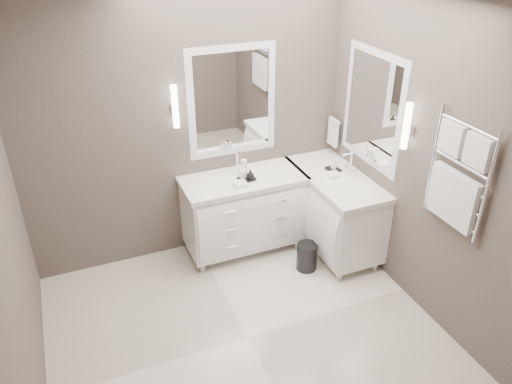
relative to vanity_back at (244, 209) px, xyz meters
name	(u,v)px	position (x,y,z in m)	size (l,w,h in m)	color
floor	(248,338)	(-0.45, -1.23, -0.49)	(3.20, 3.00, 0.01)	silver
ceiling	(244,0)	(-0.45, -1.23, 2.22)	(3.20, 3.00, 0.01)	white
wall_back	(188,127)	(-0.45, 0.28, 0.86)	(3.20, 0.01, 2.70)	#504640
wall_front	(363,348)	(-0.45, -2.73, 0.86)	(3.20, 0.01, 2.70)	#504640
wall_left	(1,251)	(-2.06, -1.23, 0.86)	(0.01, 3.00, 2.70)	#504640
wall_right	(427,162)	(1.15, -1.23, 0.86)	(0.01, 3.00, 2.70)	#504640
vanity_back	(244,209)	(0.00, 0.00, 0.00)	(1.24, 0.59, 0.97)	white
vanity_right	(334,207)	(0.88, -0.33, 0.00)	(0.59, 1.24, 0.97)	white
mirror_back	(232,102)	(0.00, 0.26, 1.06)	(0.90, 0.02, 1.10)	white
mirror_right	(372,109)	(1.14, -0.43, 1.06)	(0.02, 0.90, 1.10)	white
sconce_back	(175,108)	(-0.58, 0.20, 1.11)	(0.06, 0.06, 0.40)	white
sconce_right	(406,127)	(1.08, -1.01, 1.11)	(0.06, 0.06, 0.40)	white
towel_bar_corner	(333,132)	(1.09, 0.13, 0.63)	(0.03, 0.22, 0.30)	white
towel_ladder	(457,180)	(1.10, -1.63, 0.91)	(0.06, 0.58, 0.90)	white
waste_bin	(307,257)	(0.45, -0.58, -0.34)	(0.20, 0.20, 0.29)	black
amenity_tray_back	(246,179)	(0.01, -0.06, 0.38)	(0.16, 0.12, 0.02)	black
amenity_tray_right	(333,170)	(0.90, -0.21, 0.38)	(0.11, 0.15, 0.02)	black
water_bottle	(244,168)	(0.02, 0.02, 0.46)	(0.06, 0.06, 0.18)	silver
soap_bottle_a	(243,172)	(-0.02, -0.04, 0.45)	(0.06, 0.06, 0.13)	white
soap_bottle_b	(250,174)	(0.04, -0.09, 0.44)	(0.07, 0.07, 0.09)	black
soap_bottle_c	(334,162)	(0.90, -0.21, 0.46)	(0.06, 0.06, 0.15)	white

